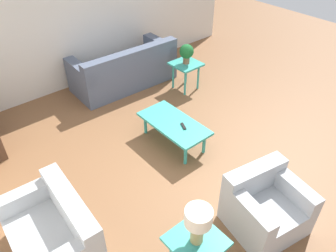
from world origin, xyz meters
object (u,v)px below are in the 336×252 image
Objects in this scene: side_table_lamp at (196,245)px; table_lamp at (198,221)px; armchair at (264,206)px; side_table_plant at (186,67)px; loveseat at (55,234)px; potted_plant at (187,52)px; sofa at (125,71)px; coffee_table at (174,125)px.

table_lamp reaches higher than side_table_lamp.
armchair reaches higher than side_table_plant.
armchair reaches higher than side_table_lamp.
armchair is 1.73× the size of side_table_lamp.
potted_plant is at bearing 118.85° from loveseat.
side_table_lamp is at bearing -173.64° from armchair.
sofa is 4.63× the size of table_lamp.
potted_plant is (-0.00, 0.00, 0.31)m from side_table_plant.
loveseat is 1.03× the size of coffee_table.
coffee_table is (-1.98, 0.45, 0.03)m from sofa.
potted_plant is at bearing 74.47° from armchair.
loveseat is 3.16× the size of potted_plant.
sofa is at bearing -24.34° from table_lamp.
loveseat is 2.69× the size of table_lamp.
loveseat is at bearing 40.48° from side_table_lamp.
table_lamp reaches higher than sofa.
table_lamp is at bearing 43.45° from loveseat.
sofa is 3.71m from loveseat.
side_table_lamp is at bearing 43.45° from loveseat.
potted_plant reaches higher than side_table_lamp.
loveseat is at bearing 115.88° from side_table_plant.
potted_plant is 3.81m from table_lamp.
loveseat is 2.16× the size of side_table_lamp.
coffee_table is (0.59, -2.22, 0.06)m from loveseat.
potted_plant is at bearing -49.05° from coffee_table.
side_table_lamp is 3.82m from potted_plant.
side_table_plant reaches higher than coffee_table.
coffee_table is 1.75m from potted_plant.
potted_plant is (1.11, -1.28, 0.42)m from coffee_table.
table_lamp reaches higher than loveseat.
side_table_lamp is at bearing 144.75° from coffee_table.
sofa is at bearing -24.34° from side_table_lamp.
sofa is 2.15× the size of armchair.
armchair is 2.53× the size of potted_plant.
sofa is 4.13m from table_lamp.
coffee_table is at bearing 78.95° from sofa.
armchair is 0.82× the size of coffee_table.
table_lamp is at bearing -173.64° from armchair.
table_lamp is (-1.16, -0.99, 0.55)m from loveseat.
side_table_lamp is (-1.75, 1.24, 0.11)m from coffee_table.
coffee_table is 2.14m from side_table_lamp.
side_table_lamp is (0.08, 1.05, 0.16)m from armchair.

